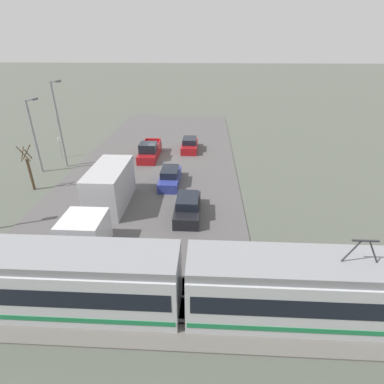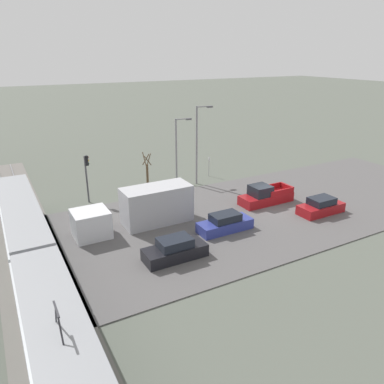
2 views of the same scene
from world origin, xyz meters
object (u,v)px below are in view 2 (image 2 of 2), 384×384
(box_truck, at_px, (142,209))
(street_lamp_mid_block, at_px, (198,140))
(sedan_car_1, at_px, (321,207))
(no_parking_sign, at_px, (209,165))
(light_rail_tram, at_px, (38,275))
(pickup_truck, at_px, (265,196))
(traffic_light_pole, at_px, (87,172))
(street_lamp_near_crossing, at_px, (178,145))
(sedan_car_2, at_px, (225,223))
(street_tree, at_px, (147,174))
(sedan_car_0, at_px, (175,250))

(box_truck, distance_m, street_lamp_mid_block, 12.33)
(sedan_car_1, distance_m, no_parking_sign, 14.61)
(light_rail_tram, relative_size, pickup_truck, 5.60)
(traffic_light_pole, bearing_deg, light_rail_tram, 155.23)
(light_rail_tram, bearing_deg, street_lamp_mid_block, -53.33)
(light_rail_tram, xyz_separation_m, street_lamp_near_crossing, (15.61, -16.95, 2.44))
(box_truck, relative_size, pickup_truck, 1.84)
(sedan_car_2, distance_m, traffic_light_pole, 14.30)
(sedan_car_1, height_order, sedan_car_2, sedan_car_1)
(no_parking_sign, bearing_deg, street_tree, 97.77)
(box_truck, relative_size, sedan_car_1, 2.28)
(sedan_car_0, xyz_separation_m, traffic_light_pole, (13.62, 2.46, 2.31))
(box_truck, bearing_deg, sedan_car_2, -127.44)
(sedan_car_2, distance_m, street_lamp_near_crossing, 13.92)
(street_tree, bearing_deg, sedan_car_1, -139.59)
(box_truck, distance_m, sedan_car_0, 6.21)
(sedan_car_0, bearing_deg, light_rail_tram, -87.54)
(street_tree, bearing_deg, traffic_light_pole, 92.59)
(pickup_truck, distance_m, sedan_car_1, 5.15)
(street_tree, bearing_deg, sedan_car_2, -171.67)
(pickup_truck, bearing_deg, street_lamp_near_crossing, 21.93)
(light_rail_tram, height_order, sedan_car_2, light_rail_tram)
(street_tree, distance_m, no_parking_sign, 8.26)
(pickup_truck, height_order, sedan_car_1, pickup_truck)
(street_lamp_near_crossing, xyz_separation_m, street_lamp_mid_block, (-1.90, -1.46, 0.75))
(sedan_car_1, xyz_separation_m, sedan_car_2, (1.23, 9.46, -0.01))
(street_tree, xyz_separation_m, street_lamp_near_crossing, (1.33, -4.28, 2.26))
(street_lamp_mid_block, bearing_deg, light_rail_tram, 126.67)
(no_parking_sign, bearing_deg, sedan_car_2, 153.77)
(sedan_car_2, xyz_separation_m, street_lamp_near_crossing, (13.25, -2.53, 3.44))
(street_lamp_near_crossing, bearing_deg, street_lamp_mid_block, -142.50)
(box_truck, distance_m, pickup_truck, 12.17)
(box_truck, height_order, sedan_car_1, box_truck)
(street_lamp_mid_block, bearing_deg, box_truck, 127.12)
(street_lamp_mid_block, bearing_deg, street_lamp_near_crossing, 37.50)
(light_rail_tram, relative_size, traffic_light_pole, 6.47)
(light_rail_tram, distance_m, traffic_light_pole, 15.48)
(box_truck, relative_size, traffic_light_pole, 2.12)
(street_tree, bearing_deg, light_rail_tram, 138.43)
(sedan_car_0, distance_m, sedan_car_2, 5.84)
(sedan_car_2, relative_size, street_lamp_mid_block, 0.54)
(box_truck, distance_m, street_lamp_near_crossing, 12.37)
(street_lamp_near_crossing, bearing_deg, traffic_light_pole, 98.71)
(street_lamp_mid_block, bearing_deg, sedan_car_1, -156.52)
(street_lamp_mid_block, bearing_deg, sedan_car_2, 160.62)
(sedan_car_1, xyz_separation_m, street_tree, (13.16, 11.20, 1.17))
(light_rail_tram, height_order, street_lamp_near_crossing, street_lamp_near_crossing)
(light_rail_tram, height_order, traffic_light_pole, traffic_light_pole)
(street_lamp_near_crossing, bearing_deg, box_truck, 138.57)
(sedan_car_2, height_order, street_lamp_mid_block, street_lamp_mid_block)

